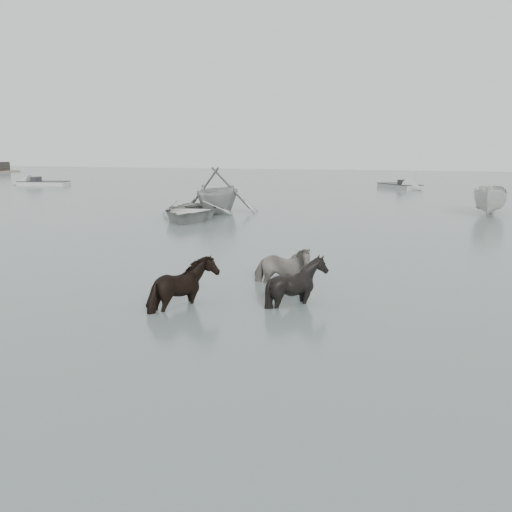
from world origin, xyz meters
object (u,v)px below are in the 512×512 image
pony_dark (184,275)px  pony_black (297,272)px  pony_pinto (282,258)px  rowboat_lead (190,208)px

pony_dark → pony_black: size_ratio=1.00×
pony_pinto → pony_dark: pony_dark is taller
pony_pinto → rowboat_lead: bearing=39.7°
pony_dark → pony_black: bearing=-68.7°
rowboat_lead → pony_pinto: bearing=-67.9°
pony_dark → rowboat_lead: pony_dark is taller
pony_pinto → pony_dark: 3.02m
pony_pinto → pony_dark: (-1.61, -2.55, 0.03)m
pony_pinto → rowboat_lead: size_ratio=0.33×
pony_pinto → pony_black: 1.75m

